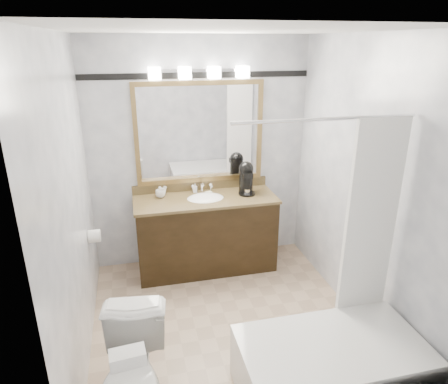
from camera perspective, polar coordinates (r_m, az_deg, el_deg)
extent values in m
cube|color=tan|center=(3.86, 0.54, -18.31)|extent=(2.40, 2.60, 0.01)
cube|color=white|center=(3.00, 0.71, 22.26)|extent=(2.40, 2.60, 0.01)
cube|color=white|center=(4.44, -3.46, 5.30)|extent=(2.40, 0.01, 2.50)
cube|color=white|center=(2.12, 9.38, -13.25)|extent=(2.40, 0.01, 2.50)
cube|color=white|center=(3.17, -21.03, -2.45)|extent=(0.01, 2.60, 2.50)
cube|color=white|center=(3.68, 19.13, 0.94)|extent=(0.01, 2.60, 2.50)
cube|color=black|center=(4.47, -2.57, -6.11)|extent=(1.50, 0.55, 0.82)
cube|color=olive|center=(4.30, -2.66, -1.04)|extent=(1.53, 0.58, 0.03)
cube|color=olive|center=(4.52, -3.32, 0.96)|extent=(1.53, 0.03, 0.10)
ellipsoid|color=white|center=(4.30, -2.66, -1.22)|extent=(0.44, 0.34, 0.14)
cube|color=olive|center=(4.27, -3.63, 15.29)|extent=(1.40, 0.04, 0.05)
cube|color=olive|center=(4.49, -3.33, 1.84)|extent=(1.40, 0.04, 0.05)
cube|color=olive|center=(4.29, -12.46, 7.77)|extent=(0.05, 0.04, 1.00)
cube|color=olive|center=(4.51, 5.09, 8.80)|extent=(0.05, 0.04, 1.00)
cube|color=white|center=(4.36, -3.48, 8.41)|extent=(1.30, 0.01, 1.00)
cube|color=silver|center=(4.25, -3.64, 16.96)|extent=(0.90, 0.05, 0.03)
cube|color=white|center=(4.15, -9.90, 16.34)|extent=(0.12, 0.12, 0.12)
cube|color=white|center=(4.18, -5.63, 16.57)|extent=(0.12, 0.12, 0.12)
cube|color=white|center=(4.23, -1.43, 16.70)|extent=(0.12, 0.12, 0.12)
cube|color=white|center=(4.30, 2.66, 16.75)|extent=(0.12, 0.12, 0.12)
cube|color=black|center=(4.28, -3.68, 16.31)|extent=(2.40, 0.01, 0.06)
cube|color=white|center=(3.22, 14.94, -23.23)|extent=(1.30, 0.72, 0.45)
cylinder|color=silver|center=(2.72, 14.57, 10.05)|extent=(1.30, 0.02, 0.02)
cube|color=white|center=(3.15, 20.20, -3.99)|extent=(0.40, 0.04, 1.55)
cylinder|color=white|center=(3.99, -18.03, -6.00)|extent=(0.11, 0.12, 0.12)
imported|color=white|center=(2.88, -12.89, -24.90)|extent=(0.52, 0.80, 0.77)
cube|color=white|center=(2.41, -13.61, -21.99)|extent=(0.20, 0.12, 0.08)
cylinder|color=black|center=(4.39, 3.27, -0.20)|extent=(0.18, 0.18, 0.02)
cylinder|color=black|center=(4.40, 3.14, 1.70)|extent=(0.15, 0.15, 0.27)
sphere|color=black|center=(4.36, 3.18, 3.36)|extent=(0.16, 0.16, 0.16)
cube|color=black|center=(4.30, 3.39, 2.45)|extent=(0.11, 0.11, 0.05)
cylinder|color=silver|center=(4.36, 3.34, 0.09)|extent=(0.06, 0.06, 0.06)
imported|color=white|center=(4.34, -9.06, -0.23)|extent=(0.13, 0.13, 0.08)
imported|color=white|center=(4.43, -8.75, 0.20)|extent=(0.12, 0.12, 0.08)
imported|color=white|center=(4.44, -4.16, 0.57)|extent=(0.05, 0.05, 0.10)
cube|color=beige|center=(4.41, -2.24, -0.10)|extent=(0.08, 0.07, 0.02)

